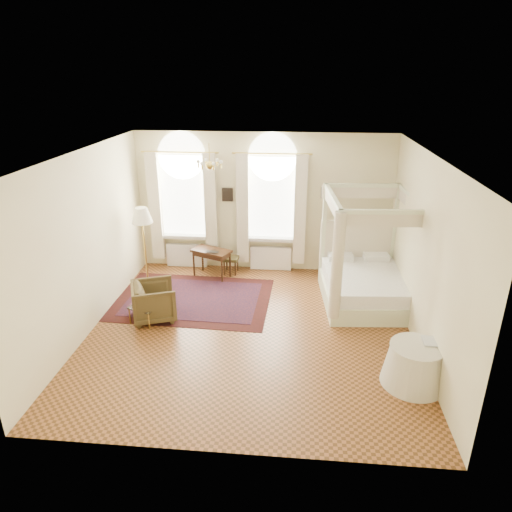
{
  "coord_description": "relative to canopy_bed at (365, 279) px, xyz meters",
  "views": [
    {
      "loc": [
        0.8,
        -7.42,
        4.57
      ],
      "look_at": [
        0.07,
        0.4,
        1.36
      ],
      "focal_mm": 32.0,
      "sensor_mm": 36.0,
      "label": 1
    }
  ],
  "objects": [
    {
      "name": "ground",
      "position": [
        -2.27,
        -1.36,
        -0.53
      ],
      "size": [
        6.0,
        6.0,
        0.0
      ],
      "primitive_type": "plane",
      "color": "#94542B",
      "rests_on": "ground"
    },
    {
      "name": "room_walls",
      "position": [
        -2.27,
        -1.36,
        1.45
      ],
      "size": [
        6.0,
        6.0,
        6.0
      ],
      "color": "#FAF3BE",
      "rests_on": "ground"
    },
    {
      "name": "window_left",
      "position": [
        -4.17,
        1.51,
        0.96
      ],
      "size": [
        1.62,
        0.27,
        3.29
      ],
      "color": "white",
      "rests_on": "room_walls"
    },
    {
      "name": "window_right",
      "position": [
        -2.07,
        1.51,
        0.96
      ],
      "size": [
        1.62,
        0.27,
        3.29
      ],
      "color": "white",
      "rests_on": "room_walls"
    },
    {
      "name": "chandelier",
      "position": [
        -3.17,
        -0.16,
        2.38
      ],
      "size": [
        0.51,
        0.45,
        0.5
      ],
      "color": "gold",
      "rests_on": "room_walls"
    },
    {
      "name": "wall_pictures",
      "position": [
        -2.19,
        1.61,
        1.36
      ],
      "size": [
        2.54,
        0.03,
        0.39
      ],
      "color": "black",
      "rests_on": "room_walls"
    },
    {
      "name": "canopy_bed",
      "position": [
        0.0,
        0.0,
        0.0
      ],
      "size": [
        1.93,
        2.29,
        2.33
      ],
      "color": "beige",
      "rests_on": "ground"
    },
    {
      "name": "nightstand",
      "position": [
        0.43,
        1.34,
        -0.2
      ],
      "size": [
        0.54,
        0.51,
        0.66
      ],
      "primitive_type": "cube",
      "rotation": [
        0.0,
        0.0,
        -0.21
      ],
      "color": "#331C0E",
      "rests_on": "ground"
    },
    {
      "name": "nightstand_lamp",
      "position": [
        0.43,
        1.34,
        0.44
      ],
      "size": [
        0.31,
        0.31,
        0.46
      ],
      "color": "gold",
      "rests_on": "nightstand"
    },
    {
      "name": "writing_desk",
      "position": [
        -3.44,
        1.0,
        0.05
      ],
      "size": [
        1.01,
        0.79,
        0.67
      ],
      "color": "#331C0E",
      "rests_on": "ground"
    },
    {
      "name": "laptop",
      "position": [
        -3.38,
        0.89,
        0.16
      ],
      "size": [
        0.34,
        0.24,
        0.02
      ],
      "primitive_type": "imported",
      "rotation": [
        0.0,
        0.0,
        3.01
      ],
      "color": "black",
      "rests_on": "writing_desk"
    },
    {
      "name": "stool",
      "position": [
        -3.02,
        1.24,
        -0.18
      ],
      "size": [
        0.39,
        0.39,
        0.42
      ],
      "color": "#49421F",
      "rests_on": "ground"
    },
    {
      "name": "armchair",
      "position": [
        -4.2,
        -1.07,
        -0.15
      ],
      "size": [
        1.06,
        1.05,
        0.75
      ],
      "primitive_type": "imported",
      "rotation": [
        0.0,
        0.0,
        1.94
      ],
      "color": "#45371D",
      "rests_on": "ground"
    },
    {
      "name": "coffee_table",
      "position": [
        -4.35,
        -1.28,
        -0.2
      ],
      "size": [
        0.62,
        0.53,
        0.36
      ],
      "color": "silver",
      "rests_on": "ground"
    },
    {
      "name": "floor_lamp",
      "position": [
        -4.85,
        0.49,
        1.01
      ],
      "size": [
        0.46,
        0.46,
        1.81
      ],
      "color": "gold",
      "rests_on": "ground"
    },
    {
      "name": "oriental_rug",
      "position": [
        -3.63,
        -0.21,
        -0.52
      ],
      "size": [
        3.35,
        2.46,
        0.01
      ],
      "color": "#39100D",
      "rests_on": "ground"
    },
    {
      "name": "side_table",
      "position": [
        0.43,
        -2.68,
        -0.2
      ],
      "size": [
        0.99,
        0.99,
        0.68
      ],
      "color": "beige",
      "rests_on": "ground"
    },
    {
      "name": "book",
      "position": [
        0.53,
        -2.54,
        0.16
      ],
      "size": [
        0.23,
        0.31,
        0.03
      ],
      "primitive_type": "imported",
      "rotation": [
        0.0,
        0.0,
        -0.05
      ],
      "color": "black",
      "rests_on": "side_table"
    }
  ]
}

